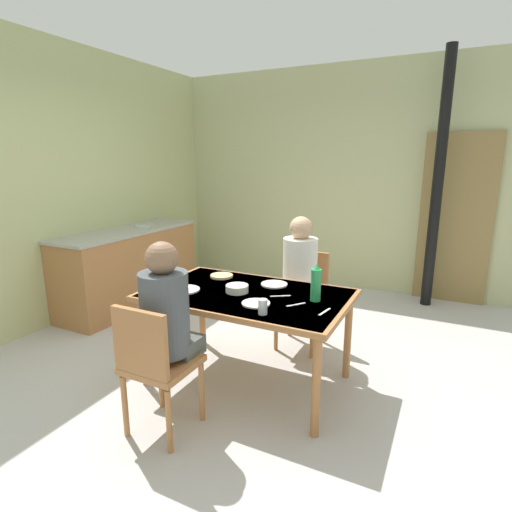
# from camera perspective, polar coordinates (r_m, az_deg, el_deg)

# --- Properties ---
(ground_plane) EXTENTS (7.14, 7.14, 0.00)m
(ground_plane) POSITION_cam_1_polar(r_m,az_deg,el_deg) (3.45, -3.72, -15.81)
(ground_plane) COLOR #B9B5B3
(wall_back) EXTENTS (4.59, 0.10, 2.87)m
(wall_back) POSITION_cam_1_polar(r_m,az_deg,el_deg) (5.56, 10.58, 10.66)
(wall_back) COLOR #B4B784
(wall_back) RESTS_ON ground_plane
(wall_left) EXTENTS (0.10, 4.12, 2.87)m
(wall_left) POSITION_cam_1_polar(r_m,az_deg,el_deg) (4.97, -22.51, 9.56)
(wall_left) COLOR #B5BC80
(wall_left) RESTS_ON ground_plane
(door_wooden) EXTENTS (0.80, 0.05, 2.00)m
(door_wooden) POSITION_cam_1_polar(r_m,az_deg,el_deg) (5.31, 26.45, 4.63)
(door_wooden) COLOR olive
(door_wooden) RESTS_ON ground_plane
(stove_pipe_column) EXTENTS (0.12, 0.12, 2.87)m
(stove_pipe_column) POSITION_cam_1_polar(r_m,az_deg,el_deg) (5.00, 24.38, 9.41)
(stove_pipe_column) COLOR black
(stove_pipe_column) RESTS_ON ground_plane
(kitchen_counter) EXTENTS (0.61, 1.85, 0.91)m
(kitchen_counter) POSITION_cam_1_polar(r_m,az_deg,el_deg) (5.00, -17.50, -1.48)
(kitchen_counter) COLOR #A36C3D
(kitchen_counter) RESTS_ON ground_plane
(dining_table) EXTENTS (1.50, 0.93, 0.72)m
(dining_table) POSITION_cam_1_polar(r_m,az_deg,el_deg) (3.03, -1.27, -6.41)
(dining_table) COLOR #A76C3D
(dining_table) RESTS_ON ground_plane
(chair_near_diner) EXTENTS (0.40, 0.40, 0.87)m
(chair_near_diner) POSITION_cam_1_polar(r_m,az_deg,el_deg) (2.59, -14.23, -14.39)
(chair_near_diner) COLOR #A76C3D
(chair_near_diner) RESTS_ON ground_plane
(chair_far_diner) EXTENTS (0.40, 0.40, 0.87)m
(chair_far_diner) POSITION_cam_1_polar(r_m,az_deg,el_deg) (3.73, 6.81, -5.21)
(chair_far_diner) COLOR #A76C3D
(chair_far_diner) RESTS_ON ground_plane
(person_near_diner) EXTENTS (0.30, 0.37, 0.77)m
(person_near_diner) POSITION_cam_1_polar(r_m,az_deg,el_deg) (2.56, -12.62, -7.58)
(person_near_diner) COLOR #4E5450
(person_near_diner) RESTS_ON ground_plane
(person_far_diner) EXTENTS (0.30, 0.37, 0.77)m
(person_far_diner) POSITION_cam_1_polar(r_m,az_deg,el_deg) (3.53, 6.19, -1.49)
(person_far_diner) COLOR white
(person_far_diner) RESTS_ON ground_plane
(water_bottle_green_near) EXTENTS (0.07, 0.07, 0.27)m
(water_bottle_green_near) POSITION_cam_1_polar(r_m,az_deg,el_deg) (2.84, 8.49, -3.93)
(water_bottle_green_near) COLOR green
(water_bottle_green_near) RESTS_ON dining_table
(serving_bowl_center) EXTENTS (0.17, 0.17, 0.05)m
(serving_bowl_center) POSITION_cam_1_polar(r_m,az_deg,el_deg) (3.02, -2.70, -4.64)
(serving_bowl_center) COLOR silver
(serving_bowl_center) RESTS_ON dining_table
(dinner_plate_near_left) EXTENTS (0.20, 0.20, 0.01)m
(dinner_plate_near_left) POSITION_cam_1_polar(r_m,az_deg,el_deg) (2.78, -0.01, -6.74)
(dinner_plate_near_left) COLOR white
(dinner_plate_near_left) RESTS_ON dining_table
(dinner_plate_near_right) EXTENTS (0.21, 0.21, 0.01)m
(dinner_plate_near_right) POSITION_cam_1_polar(r_m,az_deg,el_deg) (3.19, 2.59, -4.02)
(dinner_plate_near_right) COLOR white
(dinner_plate_near_right) RESTS_ON dining_table
(dinner_plate_far_center) EXTENTS (0.23, 0.23, 0.01)m
(dinner_plate_far_center) POSITION_cam_1_polar(r_m,az_deg,el_deg) (3.11, -10.08, -4.72)
(dinner_plate_far_center) COLOR white
(dinner_plate_far_center) RESTS_ON dining_table
(drinking_glass_by_near_diner) EXTENTS (0.06, 0.06, 0.10)m
(drinking_glass_by_near_diner) POSITION_cam_1_polar(r_m,az_deg,el_deg) (2.59, 0.96, -7.21)
(drinking_glass_by_near_diner) COLOR silver
(drinking_glass_by_near_diner) RESTS_ON dining_table
(bread_plate_sliced) EXTENTS (0.19, 0.19, 0.02)m
(bread_plate_sliced) POSITION_cam_1_polar(r_m,az_deg,el_deg) (3.41, -4.91, -2.83)
(bread_plate_sliced) COLOR #DBB77A
(bread_plate_sliced) RESTS_ON dining_table
(cutlery_knife_near) EXTENTS (0.10, 0.13, 0.00)m
(cutlery_knife_near) POSITION_cam_1_polar(r_m,az_deg,el_deg) (2.78, 5.69, -6.88)
(cutlery_knife_near) COLOR silver
(cutlery_knife_near) RESTS_ON dining_table
(cutlery_fork_near) EXTENTS (0.04, 0.15, 0.00)m
(cutlery_fork_near) POSITION_cam_1_polar(r_m,az_deg,el_deg) (2.68, 9.71, -7.81)
(cutlery_fork_near) COLOR silver
(cutlery_fork_near) RESTS_ON dining_table
(cutlery_knife_far) EXTENTS (0.13, 0.09, 0.00)m
(cutlery_knife_far) POSITION_cam_1_polar(r_m,az_deg,el_deg) (2.94, 3.48, -5.69)
(cutlery_knife_far) COLOR silver
(cutlery_knife_far) RESTS_ON dining_table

